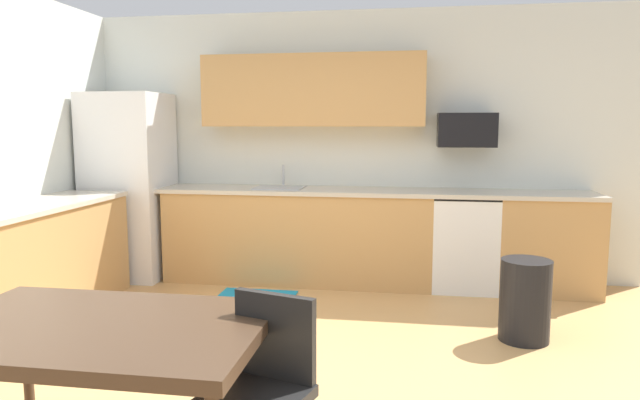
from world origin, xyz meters
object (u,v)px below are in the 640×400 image
object	(u,v)px
refrigerator	(130,186)
dining_table	(98,337)
oven_range	(464,241)
trash_bin	(525,300)
microwave	(466,130)
chair_near_table	(262,381)

from	to	relation	value
refrigerator	dining_table	distance (m)	3.68
oven_range	trash_bin	size ratio (longest dim) A/B	1.52
refrigerator	oven_range	size ratio (longest dim) A/B	2.07
microwave	trash_bin	size ratio (longest dim) A/B	0.90
oven_range	chair_near_table	world-z (taller)	oven_range
refrigerator	dining_table	size ratio (longest dim) A/B	1.34
microwave	dining_table	distance (m)	4.02
chair_near_table	microwave	bearing A→B (deg)	72.20
oven_range	dining_table	xyz separation A→B (m)	(-1.80, -3.40, 0.22)
dining_table	chair_near_table	xyz separation A→B (m)	(0.70, 0.05, -0.17)
refrigerator	microwave	distance (m)	3.42
oven_range	trash_bin	world-z (taller)	oven_range
microwave	oven_range	bearing A→B (deg)	-90.00
trash_bin	microwave	bearing A→B (deg)	102.87
chair_near_table	dining_table	bearing A→B (deg)	-175.58
microwave	dining_table	xyz separation A→B (m)	(-1.80, -3.50, -0.84)
oven_range	dining_table	world-z (taller)	oven_range
microwave	chair_near_table	world-z (taller)	microwave
refrigerator	oven_range	distance (m)	3.40
dining_table	trash_bin	bearing A→B (deg)	44.18
dining_table	chair_near_table	distance (m)	0.72
refrigerator	chair_near_table	distance (m)	3.99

